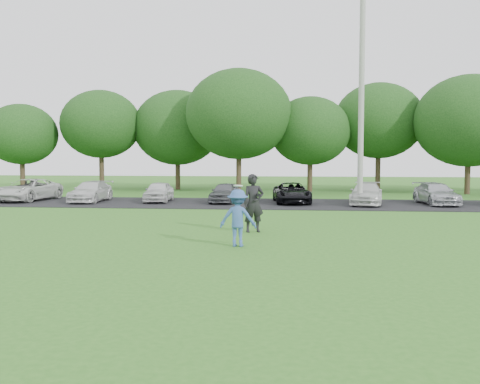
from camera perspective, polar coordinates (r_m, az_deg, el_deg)
The scene contains 7 objects.
ground at distance 16.09m, azimuth -1.32°, elevation -5.49°, with size 100.00×100.00×0.00m, color #2E691E.
parking_lot at distance 28.93m, azimuth 1.98°, elevation -1.23°, with size 32.00×6.50×0.03m, color black.
utility_pole at distance 27.74m, azimuth 12.81°, elevation 9.52°, with size 0.28×0.28×10.74m, color #9D9D98.
frisbee_player at distance 15.46m, azimuth -0.23°, elevation -2.78°, with size 1.09×0.66×1.80m.
camera_bystander at distance 18.28m, azimuth 1.45°, elevation -1.20°, with size 0.84×0.69×1.99m.
parked_cars at distance 29.15m, azimuth -0.01°, elevation -0.02°, with size 28.28×4.88×1.24m.
tree_row at distance 38.57m, azimuth 5.29°, elevation 7.34°, with size 42.39×9.85×8.64m.
Camera 1 is at (2.03, -15.74, 2.65)m, focal length 40.00 mm.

